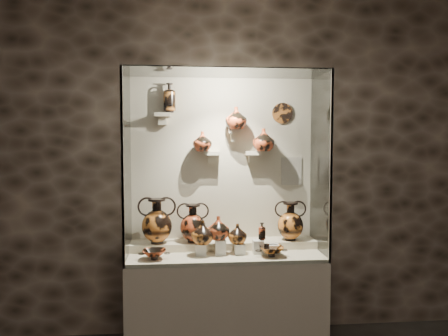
# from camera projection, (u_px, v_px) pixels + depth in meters

# --- Properties ---
(wall_back) EXTENTS (5.00, 0.02, 3.20)m
(wall_back) POSITION_uv_depth(u_px,v_px,m) (222.00, 164.00, 4.10)
(wall_back) COLOR black
(wall_back) RESTS_ON ground
(plinth) EXTENTS (1.70, 0.60, 0.80)m
(plinth) POSITION_uv_depth(u_px,v_px,m) (226.00, 301.00, 3.86)
(plinth) COLOR beige
(plinth) RESTS_ON floor
(front_tier) EXTENTS (1.68, 0.58, 0.03)m
(front_tier) POSITION_uv_depth(u_px,v_px,m) (226.00, 255.00, 3.83)
(front_tier) COLOR beige
(front_tier) RESTS_ON plinth
(rear_tier) EXTENTS (1.70, 0.25, 0.10)m
(rear_tier) POSITION_uv_depth(u_px,v_px,m) (224.00, 246.00, 4.00)
(rear_tier) COLOR beige
(rear_tier) RESTS_ON plinth
(back_panel) EXTENTS (1.70, 0.03, 1.60)m
(back_panel) POSITION_uv_depth(u_px,v_px,m) (222.00, 164.00, 4.09)
(back_panel) COLOR beige
(back_panel) RESTS_ON plinth
(glass_front) EXTENTS (1.70, 0.01, 1.60)m
(glass_front) POSITION_uv_depth(u_px,v_px,m) (229.00, 168.00, 3.49)
(glass_front) COLOR white
(glass_front) RESTS_ON plinth
(glass_left) EXTENTS (0.01, 0.60, 1.60)m
(glass_left) POSITION_uv_depth(u_px,v_px,m) (126.00, 166.00, 3.70)
(glass_left) COLOR white
(glass_left) RESTS_ON plinth
(glass_right) EXTENTS (0.01, 0.60, 1.60)m
(glass_right) POSITION_uv_depth(u_px,v_px,m) (321.00, 165.00, 3.86)
(glass_right) COLOR white
(glass_right) RESTS_ON plinth
(glass_top) EXTENTS (1.70, 0.60, 0.01)m
(glass_top) POSITION_uv_depth(u_px,v_px,m) (226.00, 73.00, 3.73)
(glass_top) COLOR white
(glass_top) RESTS_ON back_panel
(frame_post_left) EXTENTS (0.02, 0.02, 1.60)m
(frame_post_left) POSITION_uv_depth(u_px,v_px,m) (123.00, 168.00, 3.41)
(frame_post_left) COLOR gray
(frame_post_left) RESTS_ON plinth
(frame_post_right) EXTENTS (0.02, 0.02, 1.60)m
(frame_post_right) POSITION_uv_depth(u_px,v_px,m) (331.00, 167.00, 3.57)
(frame_post_right) COLOR gray
(frame_post_right) RESTS_ON plinth
(pedestal_a) EXTENTS (0.09, 0.09, 0.10)m
(pedestal_a) POSITION_uv_depth(u_px,v_px,m) (201.00, 249.00, 3.76)
(pedestal_a) COLOR silver
(pedestal_a) RESTS_ON front_tier
(pedestal_b) EXTENTS (0.09, 0.09, 0.13)m
(pedestal_b) POSITION_uv_depth(u_px,v_px,m) (220.00, 247.00, 3.77)
(pedestal_b) COLOR silver
(pedestal_b) RESTS_ON front_tier
(pedestal_c) EXTENTS (0.09, 0.09, 0.09)m
(pedestal_c) POSITION_uv_depth(u_px,v_px,m) (240.00, 249.00, 3.79)
(pedestal_c) COLOR silver
(pedestal_c) RESTS_ON front_tier
(pedestal_d) EXTENTS (0.09, 0.09, 0.12)m
(pedestal_d) POSITION_uv_depth(u_px,v_px,m) (258.00, 247.00, 3.80)
(pedestal_d) COLOR silver
(pedestal_d) RESTS_ON front_tier
(pedestal_e) EXTENTS (0.09, 0.09, 0.08)m
(pedestal_e) POSITION_uv_depth(u_px,v_px,m) (274.00, 249.00, 3.82)
(pedestal_e) COLOR silver
(pedestal_e) RESTS_ON front_tier
(bracket_ul) EXTENTS (0.14, 0.12, 0.04)m
(bracket_ul) POSITION_uv_depth(u_px,v_px,m) (162.00, 115.00, 3.94)
(bracket_ul) COLOR beige
(bracket_ul) RESTS_ON back_panel
(bracket_ca) EXTENTS (0.14, 0.12, 0.04)m
(bracket_ca) POSITION_uv_depth(u_px,v_px,m) (212.00, 153.00, 4.00)
(bracket_ca) COLOR beige
(bracket_ca) RESTS_ON back_panel
(bracket_cb) EXTENTS (0.10, 0.12, 0.04)m
(bracket_cb) POSITION_uv_depth(u_px,v_px,m) (234.00, 131.00, 4.01)
(bracket_cb) COLOR beige
(bracket_cb) RESTS_ON back_panel
(bracket_cc) EXTENTS (0.14, 0.12, 0.04)m
(bracket_cc) POSITION_uv_depth(u_px,v_px,m) (253.00, 153.00, 4.04)
(bracket_cc) COLOR beige
(bracket_cc) RESTS_ON back_panel
(amphora_left) EXTENTS (0.43, 0.43, 0.40)m
(amphora_left) POSITION_uv_depth(u_px,v_px,m) (157.00, 221.00, 3.88)
(amphora_left) COLOR #C06924
(amphora_left) RESTS_ON rear_tier
(amphora_mid) EXTENTS (0.33, 0.33, 0.35)m
(amphora_mid) POSITION_uv_depth(u_px,v_px,m) (193.00, 223.00, 3.93)
(amphora_mid) COLOR #BB4521
(amphora_mid) RESTS_ON rear_tier
(amphora_right) EXTENTS (0.32, 0.32, 0.35)m
(amphora_right) POSITION_uv_depth(u_px,v_px,m) (290.00, 221.00, 4.01)
(amphora_right) COLOR #C06924
(amphora_right) RESTS_ON rear_tier
(jug_a) EXTENTS (0.24, 0.24, 0.20)m
(jug_a) POSITION_uv_depth(u_px,v_px,m) (203.00, 232.00, 3.73)
(jug_a) COLOR #C06924
(jug_a) RESTS_ON pedestal_a
(jug_b) EXTENTS (0.20, 0.20, 0.20)m
(jug_b) POSITION_uv_depth(u_px,v_px,m) (218.00, 228.00, 3.77)
(jug_b) COLOR #BB4521
(jug_b) RESTS_ON pedestal_b
(jug_c) EXTENTS (0.21, 0.21, 0.17)m
(jug_c) POSITION_uv_depth(u_px,v_px,m) (237.00, 234.00, 3.79)
(jug_c) COLOR #C06924
(jug_c) RESTS_ON pedestal_c
(lekythos_small) EXTENTS (0.08, 0.08, 0.17)m
(lekythos_small) POSITION_uv_depth(u_px,v_px,m) (262.00, 230.00, 3.80)
(lekythos_small) COLOR #BB4521
(lekythos_small) RESTS_ON pedestal_d
(kylix_left) EXTENTS (0.29, 0.26, 0.10)m
(kylix_left) POSITION_uv_depth(u_px,v_px,m) (154.00, 253.00, 3.62)
(kylix_left) COLOR #BB4521
(kylix_left) RESTS_ON front_tier
(kylix_right) EXTENTS (0.31, 0.29, 0.11)m
(kylix_right) POSITION_uv_depth(u_px,v_px,m) (271.00, 250.00, 3.71)
(kylix_right) COLOR #C06924
(kylix_right) RESTS_ON front_tier
(lekythos_tall) EXTENTS (0.15, 0.15, 0.30)m
(lekythos_tall) POSITION_uv_depth(u_px,v_px,m) (170.00, 96.00, 3.92)
(lekythos_tall) COLOR #C06924
(lekythos_tall) RESTS_ON bracket_ul
(ovoid_vase_a) EXTENTS (0.17, 0.17, 0.18)m
(ovoid_vase_a) POSITION_uv_depth(u_px,v_px,m) (202.00, 141.00, 3.95)
(ovoid_vase_a) COLOR #BB4521
(ovoid_vase_a) RESTS_ON bracket_ca
(ovoid_vase_b) EXTENTS (0.23, 0.23, 0.20)m
(ovoid_vase_b) POSITION_uv_depth(u_px,v_px,m) (236.00, 118.00, 3.96)
(ovoid_vase_b) COLOR #BB4521
(ovoid_vase_b) RESTS_ON bracket_cb
(ovoid_vase_c) EXTENTS (0.24, 0.24, 0.21)m
(ovoid_vase_c) POSITION_uv_depth(u_px,v_px,m) (264.00, 140.00, 3.99)
(ovoid_vase_c) COLOR #BB4521
(ovoid_vase_c) RESTS_ON bracket_cc
(wall_plate) EXTENTS (0.19, 0.02, 0.19)m
(wall_plate) POSITION_uv_depth(u_px,v_px,m) (282.00, 113.00, 4.09)
(wall_plate) COLOR #98521D
(wall_plate) RESTS_ON back_panel
(info_placard) EXTENTS (0.20, 0.01, 0.26)m
(info_placard) POSITION_uv_depth(u_px,v_px,m) (291.00, 171.00, 4.14)
(info_placard) COLOR beige
(info_placard) RESTS_ON back_panel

